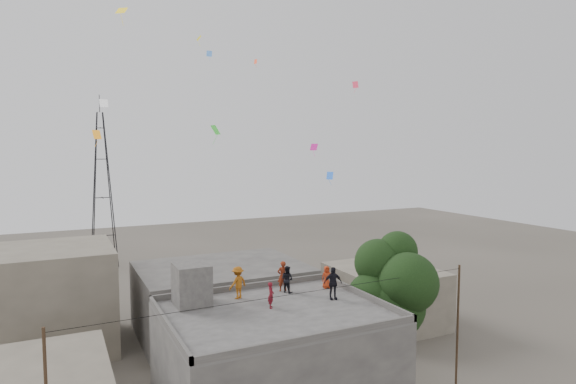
% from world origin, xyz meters
% --- Properties ---
extents(main_building, '(10.00, 8.00, 6.10)m').
position_xyz_m(main_building, '(0.00, 0.00, 3.05)').
color(main_building, '#474442').
rests_on(main_building, ground).
extents(parapet, '(10.00, 8.00, 0.30)m').
position_xyz_m(parapet, '(0.00, 0.00, 6.25)').
color(parapet, '#474442').
rests_on(parapet, main_building).
extents(stair_head_box, '(1.60, 1.80, 2.00)m').
position_xyz_m(stair_head_box, '(-3.20, 2.60, 7.10)').
color(stair_head_box, '#474442').
rests_on(stair_head_box, main_building).
extents(neighbor_north, '(12.00, 9.00, 5.00)m').
position_xyz_m(neighbor_north, '(2.00, 14.00, 2.50)').
color(neighbor_north, '#474442').
rests_on(neighbor_north, ground).
extents(neighbor_northwest, '(9.00, 8.00, 7.00)m').
position_xyz_m(neighbor_northwest, '(-10.00, 16.00, 3.50)').
color(neighbor_northwest, '#6B6354').
rests_on(neighbor_northwest, ground).
extents(neighbor_east, '(7.00, 8.00, 4.40)m').
position_xyz_m(neighbor_east, '(14.00, 10.00, 2.20)').
color(neighbor_east, '#6B6354').
rests_on(neighbor_east, ground).
extents(tree, '(4.90, 4.60, 9.10)m').
position_xyz_m(tree, '(7.37, 0.60, 6.10)').
color(tree, black).
rests_on(tree, ground).
extents(utility_line, '(20.12, 0.62, 7.40)m').
position_xyz_m(utility_line, '(0.50, -1.25, 3.83)').
color(utility_line, black).
rests_on(utility_line, ground).
extents(transmission_tower, '(2.97, 2.97, 20.01)m').
position_xyz_m(transmission_tower, '(-4.00, 40.00, 9.07)').
color(transmission_tower, black).
rests_on(transmission_tower, ground).
extents(person_red_adult, '(0.62, 0.44, 1.61)m').
position_xyz_m(person_red_adult, '(1.74, 2.78, 6.90)').
color(person_red_adult, maroon).
rests_on(person_red_adult, main_building).
extents(person_orange_child, '(0.63, 0.45, 1.21)m').
position_xyz_m(person_orange_child, '(4.11, 2.22, 6.71)').
color(person_orange_child, red).
rests_on(person_orange_child, main_building).
extents(person_dark_child, '(0.79, 0.85, 1.41)m').
position_xyz_m(person_dark_child, '(1.84, 2.44, 6.80)').
color(person_dark_child, black).
rests_on(person_dark_child, main_building).
extents(person_dark_adult, '(1.02, 0.58, 1.64)m').
position_xyz_m(person_dark_adult, '(3.39, 0.38, 6.92)').
color(person_dark_adult, black).
rests_on(person_dark_adult, main_building).
extents(person_orange_adult, '(1.21, 0.97, 1.63)m').
position_xyz_m(person_orange_adult, '(-0.86, 2.56, 6.92)').
color(person_orange_adult, '#9F5412').
rests_on(person_orange_adult, main_building).
extents(person_red_child, '(0.46, 0.53, 1.24)m').
position_xyz_m(person_red_child, '(0.05, 0.50, 6.72)').
color(person_red_child, maroon).
rests_on(person_red_child, main_building).
extents(kites, '(18.03, 14.19, 9.99)m').
position_xyz_m(kites, '(0.42, 7.96, 16.66)').
color(kites, orange).
rests_on(kites, ground).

